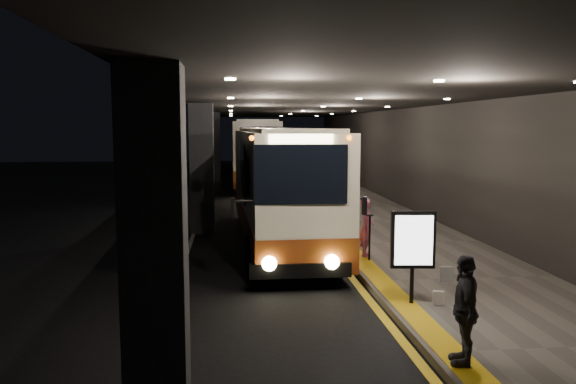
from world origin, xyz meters
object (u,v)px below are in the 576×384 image
coach_main (279,190)px  bag_plain (438,298)px  passenger_boarding (366,227)px  stanchion_post (370,238)px  bag_polka (446,274)px  info_sign (413,242)px  coach_second (257,155)px  passenger_waiting_grey (465,310)px  coach_third (250,151)px

coach_main → bag_plain: size_ratio=42.16×
passenger_boarding → stanchion_post: bearing=-161.0°
bag_polka → info_sign: info_sign is taller
bag_plain → bag_polka: bearing=64.1°
coach_second → stanchion_post: size_ratio=10.45×
passenger_boarding → bag_plain: passenger_boarding is taller
passenger_waiting_grey → stanchion_post: (0.20, 6.42, -0.22)m
passenger_waiting_grey → stanchion_post: size_ratio=1.37×
coach_second → coach_third: size_ratio=1.12×
coach_main → coach_second: 17.70m
coach_third → coach_second: bearing=-89.7°
coach_second → bag_plain: (2.43, -24.67, -1.59)m
coach_main → coach_third: (0.00, 27.64, 0.01)m
bag_polka → bag_plain: bag_polka is taller
passenger_waiting_grey → coach_main: bearing=-156.1°
passenger_waiting_grey → stanchion_post: passenger_waiting_grey is taller
coach_second → coach_third: coach_second is taller
passenger_waiting_grey → bag_plain: passenger_waiting_grey is taller
coach_main → bag_plain: coach_main is taller
passenger_boarding → stanchion_post: size_ratio=1.33×
coach_third → bag_plain: size_ratio=41.75×
coach_main → passenger_boarding: 3.56m
passenger_boarding → stanchion_post: 0.53m
coach_second → bag_polka: size_ratio=36.18×
passenger_boarding → coach_main: bearing=60.1°
coach_main → coach_second: (0.11, 17.70, 0.20)m
coach_third → info_sign: size_ratio=6.02×
stanchion_post → coach_second: bearing=95.4°
stanchion_post → bag_polka: bearing=-60.6°
info_sign → coach_second: bearing=99.7°
info_sign → stanchion_post: size_ratio=1.54×
coach_second → coach_third: (-0.11, 9.94, -0.20)m
info_sign → stanchion_post: bearing=94.5°
passenger_waiting_grey → passenger_boarding: bearing=-168.9°
coach_third → coach_main: bearing=-90.3°
coach_second → bag_plain: 24.84m
stanchion_post → info_sign: bearing=-90.8°
passenger_waiting_grey → info_sign: bearing=-170.0°
passenger_waiting_grey → bag_plain: (0.66, 2.71, -0.69)m
coach_main → stanchion_post: bearing=-59.2°
passenger_boarding → bag_polka: (1.18, -2.64, -0.62)m
bag_polka → info_sign: size_ratio=0.19×
coach_third → passenger_boarding: bearing=-86.3°
passenger_boarding → bag_polka: passenger_boarding is taller
coach_third → info_sign: (2.03, -34.51, -0.28)m
bag_plain → coach_third: bearing=94.2°
passenger_waiting_grey → stanchion_post: 6.43m
coach_third → passenger_boarding: size_ratio=7.01×
coach_main → bag_polka: (3.29, -5.42, -1.34)m
bag_plain → stanchion_post: size_ratio=0.22×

